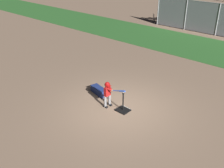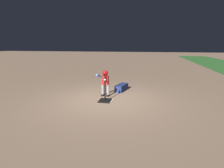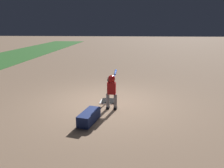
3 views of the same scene
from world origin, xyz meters
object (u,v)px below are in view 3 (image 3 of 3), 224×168
object	(u,v)px
batter_child	(112,88)
batting_tee	(109,99)
equipment_bag	(89,117)
baseball	(108,78)

from	to	relation	value
batter_child	batting_tee	bearing A→B (deg)	14.13
equipment_bag	baseball	bearing A→B (deg)	0.83
batting_tee	batter_child	size ratio (longest dim) A/B	0.73
batting_tee	equipment_bag	bearing A→B (deg)	167.48
baseball	batting_tee	bearing A→B (deg)	180.00
batter_child	equipment_bag	size ratio (longest dim) A/B	1.23
batter_child	baseball	xyz separation A→B (m)	(0.61, 0.15, 0.14)
batting_tee	batter_child	bearing A→B (deg)	-165.87
batting_tee	baseball	world-z (taller)	baseball
batter_child	equipment_bag	distance (m)	1.22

